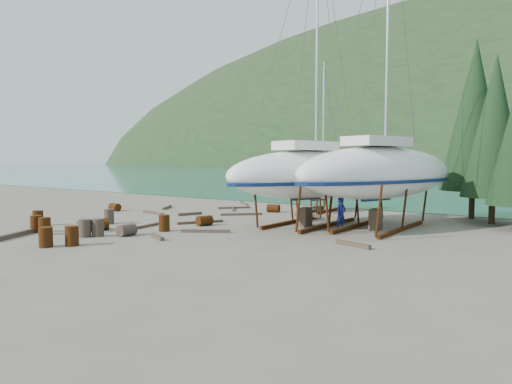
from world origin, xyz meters
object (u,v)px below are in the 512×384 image
Objects in this scene: worker at (341,214)px; small_sailboat_shore at (321,187)px; large_sailboat_far at (381,172)px; large_sailboat_near at (311,174)px.

small_sailboat_shore is at bearing 50.83° from worker.
small_sailboat_shore is (-6.83, 5.79, -1.33)m from large_sailboat_far.
worker is (-1.49, -1.75, -2.24)m from large_sailboat_far.
large_sailboat_far is at bearing 29.07° from large_sailboat_near.
large_sailboat_near is at bearing 87.04° from worker.
small_sailboat_shore reaches higher than worker.
large_sailboat_far is 10.74× the size of worker.
large_sailboat_near is at bearing -148.99° from large_sailboat_far.
large_sailboat_far reaches higher than large_sailboat_near.
large_sailboat_near is 0.97× the size of large_sailboat_far.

